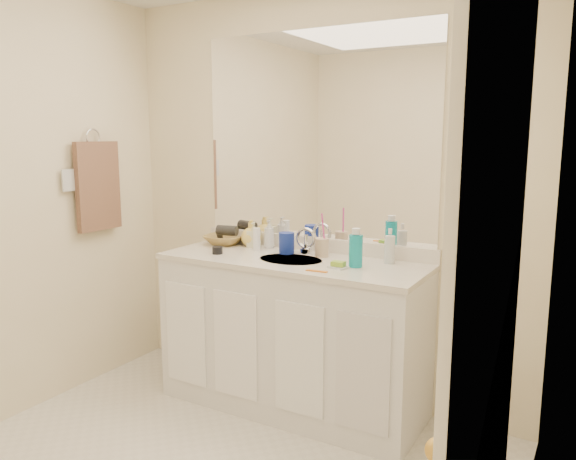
# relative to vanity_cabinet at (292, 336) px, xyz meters

# --- Properties ---
(wall_back) EXTENTS (2.60, 0.02, 2.40)m
(wall_back) POSITION_rel_vanity_cabinet_xyz_m (0.00, 0.28, 0.77)
(wall_back) COLOR #FAEBC4
(wall_back) RESTS_ON floor
(wall_right) EXTENTS (0.02, 2.60, 2.40)m
(wall_right) POSITION_rel_vanity_cabinet_xyz_m (1.30, -1.02, 0.77)
(wall_right) COLOR #FAEBC4
(wall_right) RESTS_ON floor
(vanity_cabinet) EXTENTS (1.50, 0.55, 0.85)m
(vanity_cabinet) POSITION_rel_vanity_cabinet_xyz_m (0.00, 0.00, 0.00)
(vanity_cabinet) COLOR white
(vanity_cabinet) RESTS_ON floor
(countertop) EXTENTS (1.52, 0.57, 0.03)m
(countertop) POSITION_rel_vanity_cabinet_xyz_m (0.00, 0.00, 0.44)
(countertop) COLOR silver
(countertop) RESTS_ON vanity_cabinet
(backsplash) EXTENTS (1.52, 0.03, 0.08)m
(backsplash) POSITION_rel_vanity_cabinet_xyz_m (0.00, 0.26, 0.50)
(backsplash) COLOR white
(backsplash) RESTS_ON countertop
(sink_basin) EXTENTS (0.37, 0.37, 0.02)m
(sink_basin) POSITION_rel_vanity_cabinet_xyz_m (0.00, -0.02, 0.44)
(sink_basin) COLOR beige
(sink_basin) RESTS_ON countertop
(faucet) EXTENTS (0.02, 0.02, 0.11)m
(faucet) POSITION_rel_vanity_cabinet_xyz_m (0.00, 0.16, 0.51)
(faucet) COLOR silver
(faucet) RESTS_ON countertop
(mirror) EXTENTS (1.48, 0.01, 1.20)m
(mirror) POSITION_rel_vanity_cabinet_xyz_m (0.00, 0.27, 1.14)
(mirror) COLOR white
(mirror) RESTS_ON wall_back
(blue_mug) EXTENTS (0.10, 0.10, 0.12)m
(blue_mug) POSITION_rel_vanity_cabinet_xyz_m (-0.10, 0.10, 0.52)
(blue_mug) COLOR #172EA1
(blue_mug) RESTS_ON countertop
(tan_cup) EXTENTS (0.09, 0.09, 0.11)m
(tan_cup) POSITION_rel_vanity_cabinet_xyz_m (0.12, 0.13, 0.51)
(tan_cup) COLOR #CFB292
(tan_cup) RESTS_ON countertop
(toothbrush) EXTENTS (0.02, 0.04, 0.20)m
(toothbrush) POSITION_rel_vanity_cabinet_xyz_m (0.13, 0.13, 0.60)
(toothbrush) COLOR #E73CA0
(toothbrush) RESTS_ON tan_cup
(mouthwash_bottle) EXTENTS (0.09, 0.09, 0.17)m
(mouthwash_bottle) POSITION_rel_vanity_cabinet_xyz_m (0.39, -0.01, 0.54)
(mouthwash_bottle) COLOR #0E97AC
(mouthwash_bottle) RESTS_ON countertop
(clear_pump_bottle) EXTENTS (0.07, 0.07, 0.15)m
(clear_pump_bottle) POSITION_rel_vanity_cabinet_xyz_m (0.51, 0.16, 0.53)
(clear_pump_bottle) COLOR silver
(clear_pump_bottle) RESTS_ON countertop
(soap_dish) EXTENTS (0.11, 0.09, 0.01)m
(soap_dish) POSITION_rel_vanity_cabinet_xyz_m (0.32, -0.08, 0.46)
(soap_dish) COLOR silver
(soap_dish) RESTS_ON countertop
(green_soap) EXTENTS (0.07, 0.05, 0.02)m
(green_soap) POSITION_rel_vanity_cabinet_xyz_m (0.32, -0.08, 0.48)
(green_soap) COLOR #86B82C
(green_soap) RESTS_ON soap_dish
(orange_comb) EXTENTS (0.12, 0.03, 0.00)m
(orange_comb) POSITION_rel_vanity_cabinet_xyz_m (0.26, -0.20, 0.46)
(orange_comb) COLOR orange
(orange_comb) RESTS_ON countertop
(dark_jar) EXTENTS (0.07, 0.07, 0.04)m
(dark_jar) POSITION_rel_vanity_cabinet_xyz_m (-0.44, -0.11, 0.48)
(dark_jar) COLOR black
(dark_jar) RESTS_ON countertop
(extra_white_bottle) EXTENTS (0.06, 0.06, 0.14)m
(extra_white_bottle) POSITION_rel_vanity_cabinet_xyz_m (-0.29, 0.09, 0.52)
(extra_white_bottle) COLOR white
(extra_white_bottle) RESTS_ON countertop
(soap_bottle_white) EXTENTS (0.08, 0.08, 0.17)m
(soap_bottle_white) POSITION_rel_vanity_cabinet_xyz_m (-0.27, 0.19, 0.54)
(soap_bottle_white) COLOR silver
(soap_bottle_white) RESTS_ON countertop
(soap_bottle_cream) EXTENTS (0.08, 0.08, 0.15)m
(soap_bottle_cream) POSITION_rel_vanity_cabinet_xyz_m (-0.37, 0.17, 0.53)
(soap_bottle_cream) COLOR #EBEBC0
(soap_bottle_cream) RESTS_ON countertop
(soap_bottle_yellow) EXTENTS (0.16, 0.16, 0.16)m
(soap_bottle_yellow) POSITION_rel_vanity_cabinet_xyz_m (-0.40, 0.19, 0.54)
(soap_bottle_yellow) COLOR #F8D860
(soap_bottle_yellow) RESTS_ON countertop
(wicker_basket) EXTENTS (0.27, 0.27, 0.06)m
(wicker_basket) POSITION_rel_vanity_cabinet_xyz_m (-0.58, 0.15, 0.49)
(wicker_basket) COLOR olive
(wicker_basket) RESTS_ON countertop
(hair_dryer) EXTENTS (0.14, 0.09, 0.06)m
(hair_dryer) POSITION_rel_vanity_cabinet_xyz_m (-0.56, 0.15, 0.54)
(hair_dryer) COLOR black
(hair_dryer) RESTS_ON wicker_basket
(towel_ring) EXTENTS (0.01, 0.11, 0.11)m
(towel_ring) POSITION_rel_vanity_cabinet_xyz_m (-1.27, -0.25, 1.12)
(towel_ring) COLOR silver
(towel_ring) RESTS_ON wall_left
(hand_towel) EXTENTS (0.04, 0.32, 0.55)m
(hand_towel) POSITION_rel_vanity_cabinet_xyz_m (-1.25, -0.25, 0.82)
(hand_towel) COLOR #4F362A
(hand_towel) RESTS_ON towel_ring
(switch_plate) EXTENTS (0.01, 0.08, 0.13)m
(switch_plate) POSITION_rel_vanity_cabinet_xyz_m (-1.27, -0.45, 0.88)
(switch_plate) COLOR silver
(switch_plate) RESTS_ON wall_left
(door) EXTENTS (0.02, 0.82, 2.00)m
(door) POSITION_rel_vanity_cabinet_xyz_m (1.29, -1.32, 0.57)
(door) COLOR white
(door) RESTS_ON floor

